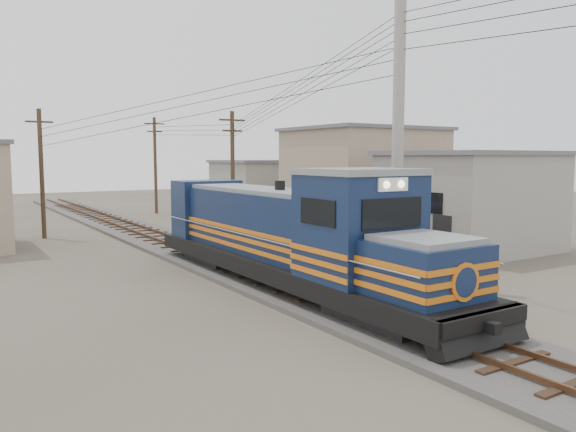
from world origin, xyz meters
TOP-DOWN VIEW (x-y plane):
  - ground at (0.00, 0.00)m, footprint 120.00×120.00m
  - ballast at (0.00, 10.00)m, footprint 3.60×70.00m
  - track at (0.00, 10.00)m, footprint 1.15×70.00m
  - locomotive at (0.00, 0.90)m, footprint 2.94×15.99m
  - utility_pole_main at (3.50, -0.50)m, footprint 0.40×0.40m
  - wooden_pole_mid at (4.50, 14.00)m, footprint 1.60×0.24m
  - wooden_pole_far at (4.80, 28.00)m, footprint 1.60×0.24m
  - wooden_pole_left at (-5.00, 18.00)m, footprint 1.60×0.24m
  - power_lines at (-0.14, 8.49)m, footprint 9.65×19.00m
  - shophouse_front at (11.50, 3.00)m, footprint 7.35×6.30m
  - shophouse_mid at (12.50, 12.00)m, footprint 8.40×7.35m
  - shophouse_back at (11.00, 22.00)m, footprint 6.30×6.30m
  - billboard at (4.98, 3.36)m, footprint 2.02×0.62m
  - market_umbrella at (5.40, 3.29)m, footprint 2.85×2.85m
  - vendor at (7.11, 4.62)m, footprint 0.63×0.46m
  - plant_nursery at (5.58, 4.25)m, footprint 3.36×3.31m

SIDE VIEW (x-z plane):
  - ground at x=0.00m, z-range 0.00..0.00m
  - ballast at x=0.00m, z-range 0.00..0.16m
  - track at x=0.00m, z-range 0.20..0.32m
  - plant_nursery at x=5.58m, z-range -0.09..0.94m
  - vendor at x=7.11m, z-range 0.00..1.59m
  - locomotive at x=0.00m, z-range -0.25..3.71m
  - shophouse_back at x=11.00m, z-range 0.01..4.21m
  - billboard at x=4.98m, z-range 0.75..3.91m
  - shophouse_front at x=11.50m, z-range 0.01..4.71m
  - market_umbrella at x=5.40m, z-range 1.04..3.77m
  - shophouse_mid at x=12.50m, z-range 0.01..6.21m
  - wooden_pole_mid at x=4.50m, z-range 0.18..7.18m
  - wooden_pole_left at x=-5.00m, z-range 0.18..7.18m
  - wooden_pole_far at x=4.80m, z-range 0.18..7.68m
  - utility_pole_main at x=3.50m, z-range 0.00..10.00m
  - power_lines at x=-0.14m, z-range 5.91..9.21m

